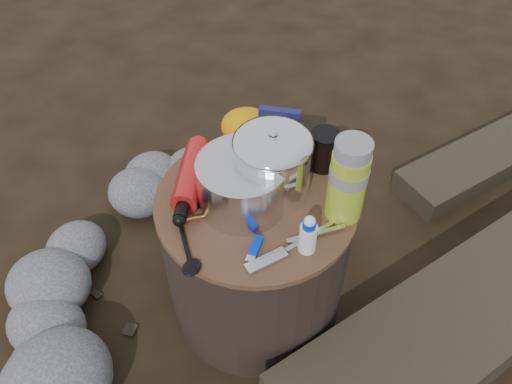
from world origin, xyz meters
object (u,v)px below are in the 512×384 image
at_px(stump, 256,256).
at_px(fuel_bottle, 191,175).
at_px(camping_pot, 272,163).
at_px(thermos, 348,180).
at_px(travel_mug, 324,150).

xyz_separation_m(stump, fuel_bottle, (-0.17, -0.01, 0.26)).
xyz_separation_m(camping_pot, thermos, (0.18, -0.00, 0.02)).
xyz_separation_m(fuel_bottle, thermos, (0.37, 0.05, 0.08)).
height_order(stump, thermos, thermos).
bearing_deg(travel_mug, camping_pot, -124.80).
bearing_deg(fuel_bottle, thermos, -8.25).
bearing_deg(fuel_bottle, travel_mug, 17.38).
xyz_separation_m(thermos, travel_mug, (-0.09, 0.13, -0.06)).
relative_size(fuel_bottle, thermos, 1.22).
bearing_deg(thermos, travel_mug, 124.59).
height_order(camping_pot, fuel_bottle, camping_pot).
height_order(camping_pot, thermos, thermos).
bearing_deg(camping_pot, fuel_bottle, -163.12).
relative_size(stump, thermos, 2.26).
xyz_separation_m(stump, travel_mug, (0.11, 0.18, 0.28)).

